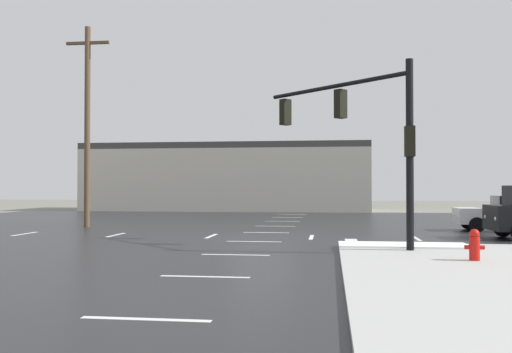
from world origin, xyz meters
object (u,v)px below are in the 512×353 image
object	(u,v)px
traffic_signal_mast	(363,125)
utility_pole_far	(87,122)
sedan_white	(512,213)
fire_hydrant	(474,245)

from	to	relation	value
traffic_signal_mast	utility_pole_far	bearing A→B (deg)	10.45
traffic_signal_mast	sedan_white	size ratio (longest dim) A/B	1.23
traffic_signal_mast	utility_pole_far	distance (m)	15.34
traffic_signal_mast	sedan_white	distance (m)	11.18
traffic_signal_mast	fire_hydrant	size ratio (longest dim) A/B	7.10
fire_hydrant	sedan_white	world-z (taller)	sedan_white
traffic_signal_mast	sedan_white	world-z (taller)	traffic_signal_mast
sedan_white	utility_pole_far	xyz separation A→B (m)	(-19.92, 0.01, 4.32)
traffic_signal_mast	utility_pole_far	size ratio (longest dim) A/B	0.57
traffic_signal_mast	sedan_white	xyz separation A→B (m)	(6.99, 8.16, -3.11)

